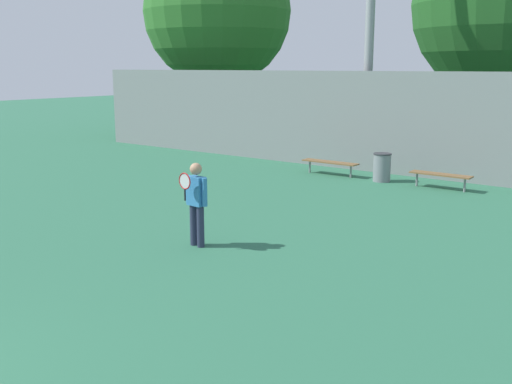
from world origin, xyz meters
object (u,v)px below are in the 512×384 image
tennis_player (196,199)px  bench_courtside_far (330,163)px  tree_green_tall (507,4)px  tree_green_broad (217,12)px  bench_courtside_near (441,175)px  trash_bin (382,167)px

tennis_player → bench_courtside_far: (-1.91, 8.10, -0.52)m
tree_green_tall → tennis_player: bearing=-94.1°
tree_green_tall → tree_green_broad: bearing=-173.1°
bench_courtside_near → tree_green_tall: size_ratio=0.19×
trash_bin → bench_courtside_near: bearing=-1.1°
trash_bin → tree_green_tall: size_ratio=0.10×
trash_bin → tree_green_broad: size_ratio=0.09×
tennis_player → bench_courtside_far: tennis_player is taller
bench_courtside_far → tree_green_broad: 12.10m
tennis_player → bench_courtside_far: bearing=107.8°
bench_courtside_near → bench_courtside_far: 3.56m
bench_courtside_near → tree_green_broad: tree_green_broad is taller
bench_courtside_near → tree_green_broad: (-12.92, 5.42, 5.41)m
trash_bin → tree_green_broad: (-11.12, 5.39, 5.38)m
bench_courtside_near → tree_green_tall: tree_green_tall is taller
bench_courtside_near → tree_green_tall: 8.62m
bench_courtside_far → tree_green_broad: tree_green_broad is taller
trash_bin → tree_green_tall: tree_green_tall is taller
bench_courtside_near → bench_courtside_far: bearing=-180.0°
bench_courtside_far → trash_bin: (1.76, 0.04, 0.03)m
trash_bin → bench_courtside_far: bearing=-178.8°
bench_courtside_near → bench_courtside_far: same height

